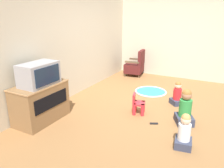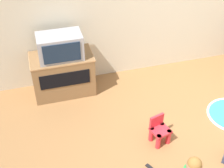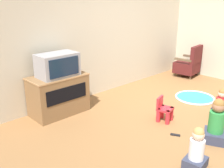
{
  "view_description": "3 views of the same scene",
  "coord_description": "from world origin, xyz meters",
  "px_view_note": "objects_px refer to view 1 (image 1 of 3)",
  "views": [
    {
      "loc": [
        -4.24,
        -1.19,
        1.96
      ],
      "look_at": [
        -1.03,
        0.52,
        0.77
      ],
      "focal_mm": 35.0,
      "sensor_mm": 36.0,
      "label": 1
    },
    {
      "loc": [
        -1.88,
        -2.53,
        3.43
      ],
      "look_at": [
        -0.99,
        0.68,
        0.84
      ],
      "focal_mm": 50.0,
      "sensor_mm": 36.0,
      "label": 2
    },
    {
      "loc": [
        -3.86,
        -2.11,
        2.06
      ],
      "look_at": [
        -1.1,
        0.81,
        0.69
      ],
      "focal_mm": 42.0,
      "sensor_mm": 36.0,
      "label": 3
    }
  ],
  "objects_px": {
    "tv_cabinet": "(41,102)",
    "yellow_kid_chair": "(138,105)",
    "child_watching_center": "(184,133)",
    "remote_control": "(154,123)",
    "child_watching_right": "(177,95)",
    "child_watching_left": "(185,109)",
    "television": "(39,74)",
    "book": "(182,113)",
    "black_armchair": "(136,66)"
  },
  "relations": [
    {
      "from": "child_watching_left",
      "to": "child_watching_center",
      "type": "bearing_deg",
      "value": 164.17
    },
    {
      "from": "black_armchair",
      "to": "book",
      "type": "height_order",
      "value": "black_armchair"
    },
    {
      "from": "remote_control",
      "to": "child_watching_center",
      "type": "bearing_deg",
      "value": 114.13
    },
    {
      "from": "book",
      "to": "remote_control",
      "type": "height_order",
      "value": "book"
    },
    {
      "from": "book",
      "to": "yellow_kid_chair",
      "type": "bearing_deg",
      "value": -31.47
    },
    {
      "from": "yellow_kid_chair",
      "to": "child_watching_left",
      "type": "height_order",
      "value": "child_watching_left"
    },
    {
      "from": "tv_cabinet",
      "to": "child_watching_left",
      "type": "xyz_separation_m",
      "value": [
        1.14,
        -2.42,
        -0.08
      ]
    },
    {
      "from": "child_watching_right",
      "to": "remote_control",
      "type": "xyz_separation_m",
      "value": [
        -1.13,
        0.16,
        -0.22
      ]
    },
    {
      "from": "yellow_kid_chair",
      "to": "book",
      "type": "xyz_separation_m",
      "value": [
        0.39,
        -0.81,
        -0.17
      ]
    },
    {
      "from": "yellow_kid_chair",
      "to": "child_watching_left",
      "type": "xyz_separation_m",
      "value": [
        0.01,
        -0.91,
        0.11
      ]
    },
    {
      "from": "television",
      "to": "black_armchair",
      "type": "bearing_deg",
      "value": -5.16
    },
    {
      "from": "tv_cabinet",
      "to": "book",
      "type": "xyz_separation_m",
      "value": [
        1.52,
        -2.32,
        -0.36
      ]
    },
    {
      "from": "black_armchair",
      "to": "child_watching_center",
      "type": "distance_m",
      "value": 4.03
    },
    {
      "from": "tv_cabinet",
      "to": "yellow_kid_chair",
      "type": "bearing_deg",
      "value": -52.98
    },
    {
      "from": "yellow_kid_chair",
      "to": "tv_cabinet",
      "type": "bearing_deg",
      "value": 111.68
    },
    {
      "from": "child_watching_left",
      "to": "book",
      "type": "distance_m",
      "value": 0.48
    },
    {
      "from": "child_watching_center",
      "to": "remote_control",
      "type": "height_order",
      "value": "child_watching_center"
    },
    {
      "from": "child_watching_left",
      "to": "child_watching_right",
      "type": "relative_size",
      "value": 1.27
    },
    {
      "from": "child_watching_right",
      "to": "book",
      "type": "height_order",
      "value": "child_watching_right"
    },
    {
      "from": "child_watching_center",
      "to": "tv_cabinet",
      "type": "bearing_deg",
      "value": 89.9
    },
    {
      "from": "child_watching_left",
      "to": "child_watching_center",
      "type": "relative_size",
      "value": 1.21
    },
    {
      "from": "remote_control",
      "to": "television",
      "type": "bearing_deg",
      "value": -3.36
    },
    {
      "from": "television",
      "to": "book",
      "type": "bearing_deg",
      "value": -56.28
    },
    {
      "from": "television",
      "to": "yellow_kid_chair",
      "type": "xyz_separation_m",
      "value": [
        1.13,
        -1.46,
        -0.73
      ]
    },
    {
      "from": "black_armchair",
      "to": "remote_control",
      "type": "height_order",
      "value": "black_armchair"
    },
    {
      "from": "yellow_kid_chair",
      "to": "remote_control",
      "type": "bearing_deg",
      "value": -138.77
    },
    {
      "from": "television",
      "to": "child_watching_center",
      "type": "height_order",
      "value": "television"
    },
    {
      "from": "child_watching_right",
      "to": "television",
      "type": "bearing_deg",
      "value": 90.07
    },
    {
      "from": "remote_control",
      "to": "child_watching_left",
      "type": "bearing_deg",
      "value": -175.88
    },
    {
      "from": "child_watching_right",
      "to": "child_watching_left",
      "type": "bearing_deg",
      "value": 157.03
    },
    {
      "from": "black_armchair",
      "to": "tv_cabinet",
      "type": "bearing_deg",
      "value": -13.12
    },
    {
      "from": "yellow_kid_chair",
      "to": "child_watching_center",
      "type": "bearing_deg",
      "value": -141.8
    },
    {
      "from": "tv_cabinet",
      "to": "book",
      "type": "bearing_deg",
      "value": -56.72
    },
    {
      "from": "child_watching_left",
      "to": "child_watching_center",
      "type": "height_order",
      "value": "child_watching_left"
    },
    {
      "from": "book",
      "to": "child_watching_center",
      "type": "bearing_deg",
      "value": 44.43
    },
    {
      "from": "tv_cabinet",
      "to": "black_armchair",
      "type": "xyz_separation_m",
      "value": [
        3.76,
        -0.38,
        -0.04
      ]
    },
    {
      "from": "television",
      "to": "child_watching_right",
      "type": "height_order",
      "value": "television"
    },
    {
      "from": "black_armchair",
      "to": "child_watching_left",
      "type": "height_order",
      "value": "black_armchair"
    },
    {
      "from": "child_watching_center",
      "to": "television",
      "type": "bearing_deg",
      "value": 90.02
    },
    {
      "from": "tv_cabinet",
      "to": "yellow_kid_chair",
      "type": "relative_size",
      "value": 2.41
    },
    {
      "from": "child_watching_center",
      "to": "book",
      "type": "relative_size",
      "value": 2.29
    },
    {
      "from": "child_watching_left",
      "to": "yellow_kid_chair",
      "type": "bearing_deg",
      "value": 64.86
    },
    {
      "from": "tv_cabinet",
      "to": "remote_control",
      "type": "relative_size",
      "value": 6.64
    },
    {
      "from": "child_watching_center",
      "to": "book",
      "type": "xyz_separation_m",
      "value": [
        1.16,
        0.23,
        -0.23
      ]
    },
    {
      "from": "television",
      "to": "tv_cabinet",
      "type": "bearing_deg",
      "value": 90.0
    },
    {
      "from": "black_armchair",
      "to": "yellow_kid_chair",
      "type": "relative_size",
      "value": 1.97
    },
    {
      "from": "television",
      "to": "book",
      "type": "relative_size",
      "value": 2.86
    },
    {
      "from": "television",
      "to": "book",
      "type": "height_order",
      "value": "television"
    },
    {
      "from": "child_watching_left",
      "to": "remote_control",
      "type": "xyz_separation_m",
      "value": [
        -0.29,
        0.48,
        -0.28
      ]
    },
    {
      "from": "child_watching_center",
      "to": "child_watching_left",
      "type": "bearing_deg",
      "value": 1.61
    }
  ]
}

